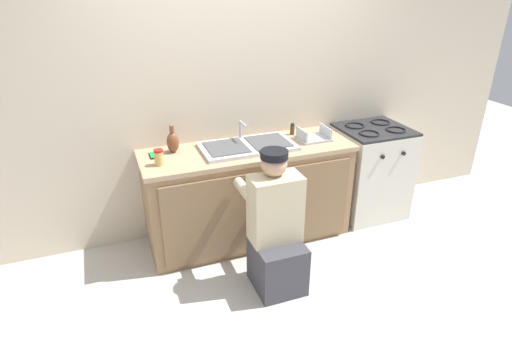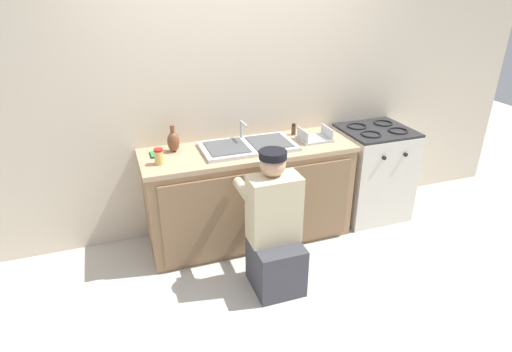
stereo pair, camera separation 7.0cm
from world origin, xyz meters
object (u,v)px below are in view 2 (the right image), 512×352
at_px(vase_decorative, 173,141).
at_px(cell_phone, 154,154).
at_px(sink_double_basin, 248,146).
at_px(stove_range, 372,172).
at_px(condiment_jar, 159,157).
at_px(spice_bottle_pepper, 294,129).
at_px(dish_rack_tray, 315,137).
at_px(plumber_person, 274,233).

height_order(vase_decorative, cell_phone, vase_decorative).
bearing_deg(cell_phone, sink_double_basin, -7.59).
relative_size(sink_double_basin, cell_phone, 5.71).
distance_m(stove_range, condiment_jar, 2.10).
relative_size(vase_decorative, condiment_jar, 1.80).
bearing_deg(spice_bottle_pepper, sink_double_basin, -160.78).
bearing_deg(dish_rack_tray, condiment_jar, -176.70).
distance_m(plumber_person, condiment_jar, 1.07).
distance_m(sink_double_basin, vase_decorative, 0.63).
xyz_separation_m(sink_double_basin, cell_phone, (-0.77, 0.10, -0.01)).
height_order(plumber_person, condiment_jar, plumber_person).
bearing_deg(cell_phone, vase_decorative, 9.60).
relative_size(sink_double_basin, plumber_person, 0.72).
xyz_separation_m(spice_bottle_pepper, condiment_jar, (-1.26, -0.27, 0.01)).
relative_size(spice_bottle_pepper, condiment_jar, 0.82).
distance_m(plumber_person, dish_rack_tray, 1.06).
xyz_separation_m(sink_double_basin, plumber_person, (-0.03, -0.72, -0.44)).
relative_size(condiment_jar, cell_phone, 0.91).
xyz_separation_m(dish_rack_tray, cell_phone, (-1.40, 0.12, -0.02)).
xyz_separation_m(sink_double_basin, condiment_jar, (-0.76, -0.10, 0.05)).
distance_m(stove_range, dish_rack_tray, 0.80).
bearing_deg(cell_phone, dish_rack_tray, -4.92).
bearing_deg(condiment_jar, cell_phone, 94.00).
bearing_deg(condiment_jar, dish_rack_tray, 3.30).
distance_m(stove_range, cell_phone, 2.10).
height_order(stove_range, spice_bottle_pepper, spice_bottle_pepper).
bearing_deg(stove_range, sink_double_basin, 179.90).
height_order(spice_bottle_pepper, cell_phone, spice_bottle_pepper).
distance_m(vase_decorative, condiment_jar, 0.28).
bearing_deg(cell_phone, stove_range, -2.94).
relative_size(stove_range, spice_bottle_pepper, 8.71).
height_order(sink_double_basin, plumber_person, plumber_person).
bearing_deg(dish_rack_tray, vase_decorative, 173.13).
bearing_deg(stove_range, spice_bottle_pepper, 167.26).
bearing_deg(stove_range, plumber_person, -151.54).
relative_size(stove_range, vase_decorative, 3.98).
xyz_separation_m(stove_range, spice_bottle_pepper, (-0.78, 0.18, 0.48)).
bearing_deg(plumber_person, spice_bottle_pepper, 59.00).
bearing_deg(spice_bottle_pepper, plumber_person, -121.00).
relative_size(plumber_person, condiment_jar, 8.63).
xyz_separation_m(condiment_jar, dish_rack_tray, (1.38, 0.08, -0.04)).
height_order(vase_decorative, spice_bottle_pepper, vase_decorative).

